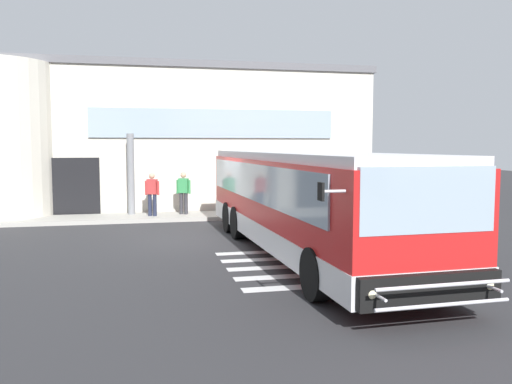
{
  "coord_description": "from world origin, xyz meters",
  "views": [
    {
      "loc": [
        -2.15,
        -16.05,
        2.86
      ],
      "look_at": [
        1.23,
        -0.85,
        1.5
      ],
      "focal_mm": 36.98,
      "sensor_mm": 36.0,
      "label": 1
    }
  ],
  "objects_px": {
    "passenger_by_doorway": "(184,190)",
    "safety_bollard_yellow": "(288,208)",
    "bus_main_foreground": "(303,204)",
    "passenger_near_column": "(152,192)",
    "entry_support_column": "(131,174)"
  },
  "relations": [
    {
      "from": "bus_main_foreground",
      "to": "safety_bollard_yellow",
      "type": "distance_m",
      "value": 6.69
    },
    {
      "from": "entry_support_column",
      "to": "safety_bollard_yellow",
      "type": "bearing_deg",
      "value": -16.75
    },
    {
      "from": "entry_support_column",
      "to": "bus_main_foreground",
      "type": "relative_size",
      "value": 0.26
    },
    {
      "from": "passenger_near_column",
      "to": "passenger_by_doorway",
      "type": "relative_size",
      "value": 1.0
    },
    {
      "from": "bus_main_foreground",
      "to": "passenger_by_doorway",
      "type": "relative_size",
      "value": 7.37
    },
    {
      "from": "safety_bollard_yellow",
      "to": "entry_support_column",
      "type": "bearing_deg",
      "value": 163.25
    },
    {
      "from": "passenger_by_doorway",
      "to": "safety_bollard_yellow",
      "type": "relative_size",
      "value": 1.86
    },
    {
      "from": "passenger_by_doorway",
      "to": "safety_bollard_yellow",
      "type": "bearing_deg",
      "value": -19.51
    },
    {
      "from": "bus_main_foreground",
      "to": "passenger_by_doorway",
      "type": "bearing_deg",
      "value": 107.48
    },
    {
      "from": "passenger_by_doorway",
      "to": "safety_bollard_yellow",
      "type": "height_order",
      "value": "passenger_by_doorway"
    },
    {
      "from": "bus_main_foreground",
      "to": "passenger_near_column",
      "type": "distance_m",
      "value": 8.41
    },
    {
      "from": "safety_bollard_yellow",
      "to": "passenger_by_doorway",
      "type": "bearing_deg",
      "value": 160.49
    },
    {
      "from": "safety_bollard_yellow",
      "to": "bus_main_foreground",
      "type": "bearing_deg",
      "value": -102.68
    },
    {
      "from": "passenger_by_doorway",
      "to": "bus_main_foreground",
      "type": "bearing_deg",
      "value": -72.52
    },
    {
      "from": "passenger_near_column",
      "to": "passenger_by_doorway",
      "type": "height_order",
      "value": "same"
    }
  ]
}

